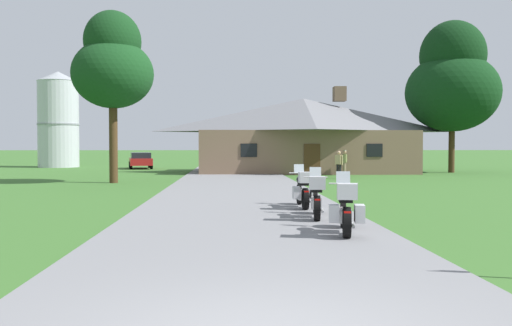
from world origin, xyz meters
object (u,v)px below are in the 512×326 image
tree_right_of_lodge (452,81)px  tree_left_near (113,65)px  parked_red_suv_far_left (140,160)px  motorcycle_red_nearest_to_camera (346,209)px  bystander_olive_shirt_near_lodge (345,161)px  bystander_tan_shirt_beside_signpost (339,163)px  motorcycle_black_farthest_in_row (303,190)px  motorcycle_orange_second_in_row (316,197)px  metal_silo_distant (58,119)px

tree_right_of_lodge → tree_left_near: bearing=-156.0°
parked_red_suv_far_left → motorcycle_red_nearest_to_camera: bearing=-85.9°
motorcycle_red_nearest_to_camera → tree_right_of_lodge: bearing=72.2°
bystander_olive_shirt_near_lodge → bystander_tan_shirt_beside_signpost: 3.83m
motorcycle_black_farthest_in_row → bystander_olive_shirt_near_lodge: 19.94m
motorcycle_red_nearest_to_camera → motorcycle_orange_second_in_row: (-0.19, 2.64, 0.01)m
tree_right_of_lodge → motorcycle_red_nearest_to_camera: bearing=-117.0°
tree_right_of_lodge → metal_silo_distant: size_ratio=1.26×
bystander_olive_shirt_near_lodge → tree_left_near: 16.27m
tree_left_near → parked_red_suv_far_left: 19.19m
bystander_olive_shirt_near_lodge → tree_left_near: tree_left_near is taller
metal_silo_distant → bystander_olive_shirt_near_lodge: bearing=-33.0°
motorcycle_orange_second_in_row → bystander_olive_shirt_near_lodge: 22.15m
parked_red_suv_far_left → motorcycle_orange_second_in_row: bearing=-85.0°
bystander_tan_shirt_beside_signpost → tree_right_of_lodge: 13.41m
motorcycle_orange_second_in_row → tree_right_of_lodge: size_ratio=0.19×
bystander_tan_shirt_beside_signpost → tree_right_of_lodge: (9.87, 6.99, 5.79)m
bystander_tan_shirt_beside_signpost → motorcycle_red_nearest_to_camera: bearing=122.9°
motorcycle_red_nearest_to_camera → parked_red_suv_far_left: 37.13m
motorcycle_red_nearest_to_camera → tree_left_near: size_ratio=0.23×
motorcycle_black_farthest_in_row → bystander_tan_shirt_beside_signpost: bystander_tan_shirt_beside_signpost is taller
tree_right_of_lodge → metal_silo_distant: tree_right_of_lodge is taller
motorcycle_black_farthest_in_row → bystander_tan_shirt_beside_signpost: size_ratio=1.25×
tree_right_of_lodge → tree_left_near: tree_right_of_lodge is taller
bystander_tan_shirt_beside_signpost → tree_right_of_lodge: tree_right_of_lodge is taller
tree_left_near → bystander_olive_shirt_near_lodge: bearing=25.9°
motorcycle_black_farthest_in_row → bystander_olive_shirt_near_lodge: size_ratio=1.23×
bystander_tan_shirt_beside_signpost → tree_left_near: (-12.69, -3.07, 5.31)m
bystander_tan_shirt_beside_signpost → metal_silo_distant: size_ratio=0.19×
motorcycle_orange_second_in_row → tree_left_near: (-8.39, 14.75, 5.62)m
motorcycle_red_nearest_to_camera → bystander_tan_shirt_beside_signpost: bearing=87.9°
tree_right_of_lodge → bystander_olive_shirt_near_lodge: bearing=-159.0°
motorcycle_red_nearest_to_camera → motorcycle_black_farthest_in_row: (-0.22, 4.93, 0.00)m
motorcycle_orange_second_in_row → tree_left_near: tree_left_near is taller
motorcycle_red_nearest_to_camera → tree_right_of_lodge: tree_right_of_lodge is taller
tree_right_of_lodge → metal_silo_distant: (-32.26, 11.93, -2.27)m
motorcycle_orange_second_in_row → bystander_tan_shirt_beside_signpost: 18.33m
tree_right_of_lodge → parked_red_suv_far_left: bearing=161.1°
bystander_tan_shirt_beside_signpost → parked_red_suv_far_left: bystander_tan_shirt_beside_signpost is taller
tree_left_near → motorcycle_orange_second_in_row: bearing=-60.4°
metal_silo_distant → parked_red_suv_far_left: metal_silo_distant is taller
motorcycle_red_nearest_to_camera → bystander_olive_shirt_near_lodge: 24.68m
metal_silo_distant → parked_red_suv_far_left: size_ratio=1.82×
metal_silo_distant → parked_red_suv_far_left: (8.13, -3.67, -3.67)m
motorcycle_black_farthest_in_row → bystander_tan_shirt_beside_signpost: bearing=74.6°
motorcycle_black_farthest_in_row → tree_left_near: (-8.36, 12.45, 5.63)m
bystander_olive_shirt_near_lodge → metal_silo_distant: bearing=86.0°
motorcycle_red_nearest_to_camera → metal_silo_distant: metal_silo_distant is taller
motorcycle_red_nearest_to_camera → tree_right_of_lodge: 31.40m
motorcycle_black_farthest_in_row → metal_silo_distant: size_ratio=0.23×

